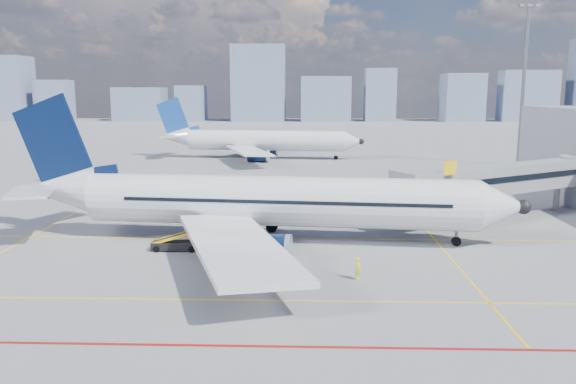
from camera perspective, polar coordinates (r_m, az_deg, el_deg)
name	(u,v)px	position (r m, az deg, el deg)	size (l,w,h in m)	color
ground	(259,269)	(39.40, -3.01, -7.77)	(420.00, 420.00, 0.00)	gray
apron_markings	(244,288)	(35.77, -4.47, -9.69)	(90.00, 35.12, 0.01)	yellow
jet_bridge	(515,179)	(58.52, 22.07, 1.22)	(23.55, 15.78, 6.30)	gray
floodlight_mast_ne	(524,81)	(98.66, 22.83, 10.31)	(3.20, 0.61, 25.45)	slate
distant_skyline	(305,92)	(227.32, 1.72, 10.11)	(241.01, 15.78, 31.91)	slate
main_aircraft	(257,201)	(46.10, -3.12, -0.97)	(42.31, 36.82, 12.36)	silver
second_aircraft	(257,141)	(101.89, -3.19, 5.23)	(37.78, 32.87, 11.06)	silver
baggage_tug	(274,261)	(38.92, -1.39, -6.98)	(2.19, 1.66, 1.37)	silver
cargo_dolly	(235,252)	(39.57, -5.38, -6.04)	(4.03, 2.92, 2.02)	black
belt_loader	(177,243)	(44.39, -11.19, -5.14)	(5.15, 1.43, 2.10)	black
ramp_worker	(358,268)	(37.23, 7.11, -7.70)	(0.55, 0.36, 1.52)	yellow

